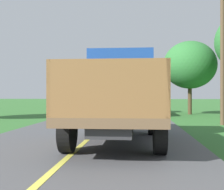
% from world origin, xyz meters
% --- Properties ---
extents(banana_truck_near, '(2.38, 5.82, 2.80)m').
position_xyz_m(banana_truck_near, '(0.91, 10.50, 1.46)').
color(banana_truck_near, '#2D2D30').
rests_on(banana_truck_near, road_surface).
extents(banana_truck_far, '(2.38, 5.81, 2.80)m').
position_xyz_m(banana_truck_far, '(0.88, 23.37, 1.47)').
color(banana_truck_far, '#2D2D30').
rests_on(banana_truck_far, road_surface).
extents(utility_pole_roadside, '(2.18, 0.20, 6.68)m').
position_xyz_m(utility_pole_roadside, '(5.42, 15.72, 3.65)').
color(utility_pole_roadside, brown).
rests_on(utility_pole_roadside, ground).
extents(roadside_tree_near_left, '(3.80, 3.80, 5.26)m').
position_xyz_m(roadside_tree_near_left, '(5.22, 23.37, 3.54)').
color(roadside_tree_near_left, '#4C3823').
rests_on(roadside_tree_near_left, ground).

